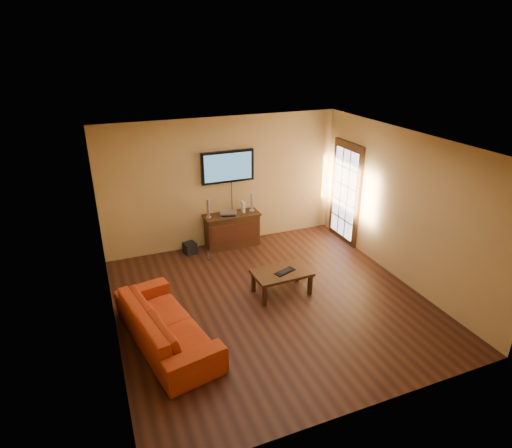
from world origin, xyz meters
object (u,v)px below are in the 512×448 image
television (228,167)px  sofa (165,317)px  bottle (209,256)px  keyboard (285,272)px  speaker_right (252,203)px  media_console (232,230)px  av_receiver (228,214)px  coffee_table (282,275)px  game_console (243,207)px  speaker_left (208,209)px  subwoofer (190,248)px

television → sofa: (-1.92, -2.83, -1.27)m
television → sofa: bearing=-124.1°
bottle → keyboard: size_ratio=0.49×
speaker_right → television: bearing=162.4°
media_console → av_receiver: 0.41m
sofa → av_receiver: 3.20m
sofa → coffee_table: bearing=-86.6°
television → game_console: 0.91m
game_console → sofa: bearing=-126.4°
television → speaker_right: (0.47, -0.15, -0.79)m
speaker_left → speaker_right: size_ratio=1.01×
av_receiver → keyboard: av_receiver is taller
coffee_table → keyboard: (0.04, -0.03, 0.07)m
media_console → bottle: bearing=-146.0°
speaker_right → game_console: size_ratio=1.70×
sofa → av_receiver: size_ratio=6.26×
speaker_right → bottle: size_ratio=1.99×
coffee_table → sofa: (-2.10, -0.56, 0.06)m
sofa → game_console: bearing=-50.7°
coffee_table → sofa: bearing=-165.0°
sofa → subwoofer: (0.99, 2.63, -0.30)m
television → keyboard: bearing=-84.4°
speaker_right → game_console: 0.21m
television → av_receiver: size_ratio=3.23×
media_console → coffee_table: size_ratio=1.18×
sofa → speaker_right: speaker_right is taller
television → keyboard: 2.64m
speaker_left → subwoofer: bearing=-175.9°
sofa → speaker_left: 3.05m
television → speaker_left: television is taller
speaker_left → game_console: 0.77m
subwoofer → av_receiver: bearing=-14.9°
television → subwoofer: size_ratio=4.73×
television → subwoofer: (-0.93, -0.21, -1.58)m
coffee_table → speaker_left: bearing=107.9°
media_console → television: 1.34m
speaker_right → subwoofer: (-1.40, -0.06, -0.78)m
game_console → keyboard: bearing=-88.4°
bottle → subwoofer: bearing=124.0°
television → speaker_left: 0.95m
sofa → av_receiver: (1.83, 2.60, 0.34)m
subwoofer → keyboard: keyboard is taller
subwoofer → keyboard: bearing=-74.3°
sofa → keyboard: sofa is taller
speaker_right → av_receiver: bearing=-171.4°
speaker_right → bottle: speaker_right is taller
subwoofer → bottle: subwoofer is taller
television → speaker_left: (-0.49, -0.17, -0.79)m
media_console → speaker_left: (-0.49, 0.01, 0.54)m
sofa → television: bearing=-45.7°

